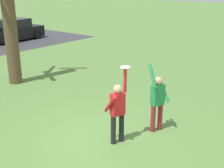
{
  "coord_description": "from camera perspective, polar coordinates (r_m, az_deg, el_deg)",
  "views": [
    {
      "loc": [
        -5.62,
        -4.93,
        4.16
      ],
      "look_at": [
        0.82,
        0.2,
        1.37
      ],
      "focal_mm": 48.41,
      "sensor_mm": 36.0,
      "label": 1
    }
  ],
  "objects": [
    {
      "name": "ground_plane",
      "position": [
        8.55,
        -2.44,
        -10.36
      ],
      "size": [
        120.0,
        120.0,
        0.0
      ],
      "primitive_type": "plane",
      "color": "#567F3D"
    },
    {
      "name": "person_catcher",
      "position": [
        7.97,
        1.05,
        -4.74
      ],
      "size": [
        0.58,
        0.48,
        2.08
      ],
      "rotation": [
        0.0,
        0.0,
        -0.36
      ],
      "color": "black",
      "rests_on": "ground_plane"
    },
    {
      "name": "frisbee_disc",
      "position": [
        7.72,
        2.52,
        3.19
      ],
      "size": [
        0.26,
        0.26,
        0.02
      ],
      "primitive_type": "cylinder",
      "color": "white",
      "rests_on": "person_catcher"
    },
    {
      "name": "parked_car_black",
      "position": [
        23.91,
        -17.79,
        9.6
      ],
      "size": [
        4.24,
        2.31,
        1.59
      ],
      "rotation": [
        0.0,
        0.0,
        0.09
      ],
      "color": "black",
      "rests_on": "ground_plane"
    },
    {
      "name": "bare_tree_tall",
      "position": [
        13.19,
        -19.32,
        13.7
      ],
      "size": [
        2.12,
        2.17,
        6.39
      ],
      "color": "brown",
      "rests_on": "ground_plane"
    },
    {
      "name": "person_defender",
      "position": [
        8.71,
        8.59,
        -2.88
      ],
      "size": [
        0.63,
        0.57,
        2.04
      ],
      "rotation": [
        0.0,
        0.0,
        2.78
      ],
      "color": "maroon",
      "rests_on": "ground_plane"
    }
  ]
}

